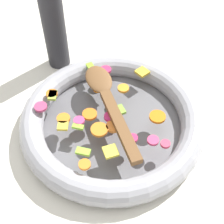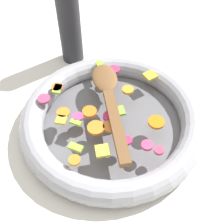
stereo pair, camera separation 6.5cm
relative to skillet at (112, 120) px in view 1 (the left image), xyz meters
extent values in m
plane|color=silver|center=(0.00, 0.00, -0.02)|extent=(4.00, 4.00, 0.00)
cylinder|color=slate|center=(0.00, 0.00, -0.02)|extent=(0.34, 0.34, 0.01)
torus|color=#9E9EA5|center=(0.00, 0.00, 0.00)|extent=(0.39, 0.39, 0.05)
cylinder|color=orange|center=(-0.02, -0.04, 0.03)|extent=(0.04, 0.04, 0.01)
cylinder|color=orange|center=(-0.13, -0.06, 0.03)|extent=(0.04, 0.04, 0.01)
cylinder|color=orange|center=(0.07, 0.06, 0.03)|extent=(0.05, 0.05, 0.01)
cylinder|color=orange|center=(0.03, -0.03, 0.03)|extent=(0.04, 0.04, 0.01)
cylinder|color=orange|center=(-0.07, 0.02, 0.03)|extent=(0.03, 0.03, 0.01)
cylinder|color=orange|center=(-0.05, -0.09, 0.03)|extent=(0.04, 0.04, 0.01)
cylinder|color=orange|center=(-0.03, 0.06, 0.03)|extent=(0.03, 0.03, 0.01)
cylinder|color=orange|center=(0.06, -0.12, 0.03)|extent=(0.03, 0.03, 0.01)
cylinder|color=orange|center=(0.02, -0.05, 0.03)|extent=(0.05, 0.05, 0.01)
cube|color=#83BC3D|center=(0.01, 0.02, 0.03)|extent=(0.03, 0.02, 0.01)
cube|color=#97CF3C|center=(0.04, -0.11, 0.03)|extent=(0.03, 0.03, 0.01)
cube|color=#AACF45|center=(-0.12, -0.06, 0.03)|extent=(0.03, 0.03, 0.01)
cube|color=#8DC231|center=(-0.13, 0.06, 0.03)|extent=(0.03, 0.02, 0.01)
cube|color=#87B539|center=(-0.07, 0.03, 0.03)|extent=(0.02, 0.03, 0.01)
cube|color=#9EC54B|center=(-0.02, 0.01, 0.03)|extent=(0.03, 0.02, 0.01)
cube|color=#97D33D|center=(-0.02, -0.08, 0.03)|extent=(0.02, 0.02, 0.01)
cylinder|color=#C54370|center=(-0.11, -0.10, 0.03)|extent=(0.03, 0.03, 0.01)
cylinder|color=#D32B6D|center=(0.01, -0.01, 0.03)|extent=(0.04, 0.04, 0.01)
cylinder|color=#CF2E61|center=(0.08, -0.02, 0.03)|extent=(0.03, 0.03, 0.01)
cylinder|color=#DE406F|center=(0.11, 0.01, 0.03)|extent=(0.03, 0.03, 0.01)
cylinder|color=#DC4682|center=(-0.03, -0.07, 0.03)|extent=(0.03, 0.03, 0.01)
cylinder|color=#CE3163|center=(-0.10, 0.08, 0.03)|extent=(0.03, 0.03, 0.01)
cylinder|color=#D83D5C|center=(0.13, 0.02, 0.03)|extent=(0.03, 0.03, 0.01)
cube|color=yellow|center=(0.07, -0.07, 0.03)|extent=(0.03, 0.03, 0.01)
cube|color=gold|center=(-0.04, 0.13, 0.03)|extent=(0.03, 0.03, 0.01)
cube|color=yellow|center=(-0.04, -0.10, 0.03)|extent=(0.03, 0.03, 0.01)
cube|color=brown|center=(0.04, -0.02, 0.04)|extent=(0.18, 0.09, 0.01)
ellipsoid|color=brown|center=(-0.08, 0.04, 0.04)|extent=(0.10, 0.09, 0.01)
cylinder|color=#232328|center=(-0.25, 0.04, 0.08)|extent=(0.06, 0.06, 0.20)
camera|label=1|loc=(0.31, -0.28, 0.52)|focal=50.00mm
camera|label=2|loc=(0.35, -0.23, 0.52)|focal=50.00mm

